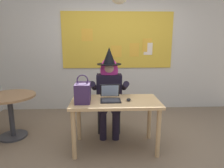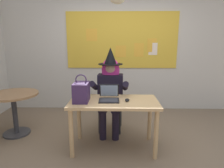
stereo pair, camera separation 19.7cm
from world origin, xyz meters
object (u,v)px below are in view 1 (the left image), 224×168
object	(u,v)px
laptop	(110,97)
computer_mouse	(129,100)
handbag	(83,92)
desk_main	(115,108)
chair_at_desk	(109,100)
side_table_round	(10,106)
person_costumed	(109,86)

from	to	relation	value
laptop	computer_mouse	distance (m)	0.26
handbag	desk_main	bearing A→B (deg)	6.16
chair_at_desk	side_table_round	world-z (taller)	chair_at_desk
chair_at_desk	person_costumed	world-z (taller)	person_costumed
computer_mouse	side_table_round	world-z (taller)	computer_mouse
desk_main	computer_mouse	size ratio (longest dim) A/B	11.85
chair_at_desk	desk_main	bearing A→B (deg)	8.97
desk_main	person_costumed	xyz separation A→B (m)	(-0.07, 0.56, 0.18)
desk_main	side_table_round	bearing A→B (deg)	166.27
side_table_round	chair_at_desk	bearing A→B (deg)	10.18
desk_main	side_table_round	world-z (taller)	desk_main
computer_mouse	side_table_round	distance (m)	1.89
chair_at_desk	person_costumed	bearing A→B (deg)	0.54
desk_main	person_costumed	bearing A→B (deg)	96.99
laptop	computer_mouse	bearing A→B (deg)	-14.39
desk_main	side_table_round	xyz separation A→B (m)	(-1.64, 0.40, -0.09)
desk_main	laptop	distance (m)	0.17
side_table_round	handbag	bearing A→B (deg)	-20.52
laptop	handbag	distance (m)	0.39
person_costumed	side_table_round	bearing A→B (deg)	-82.64
person_costumed	side_table_round	distance (m)	1.61
chair_at_desk	computer_mouse	xyz separation A→B (m)	(0.25, -0.71, 0.22)
chair_at_desk	side_table_round	size ratio (longest dim) A/B	1.16
chair_at_desk	laptop	bearing A→B (deg)	3.18
laptop	handbag	bearing A→B (deg)	-168.80
handbag	side_table_round	size ratio (longest dim) A/B	0.48
desk_main	handbag	bearing A→B (deg)	-173.84
person_costumed	computer_mouse	distance (m)	0.65
laptop	side_table_round	xyz separation A→B (m)	(-1.58, 0.37, -0.24)
chair_at_desk	person_costumed	size ratio (longest dim) A/B	0.64
side_table_round	person_costumed	bearing A→B (deg)	5.86
laptop	person_costumed	bearing A→B (deg)	88.95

